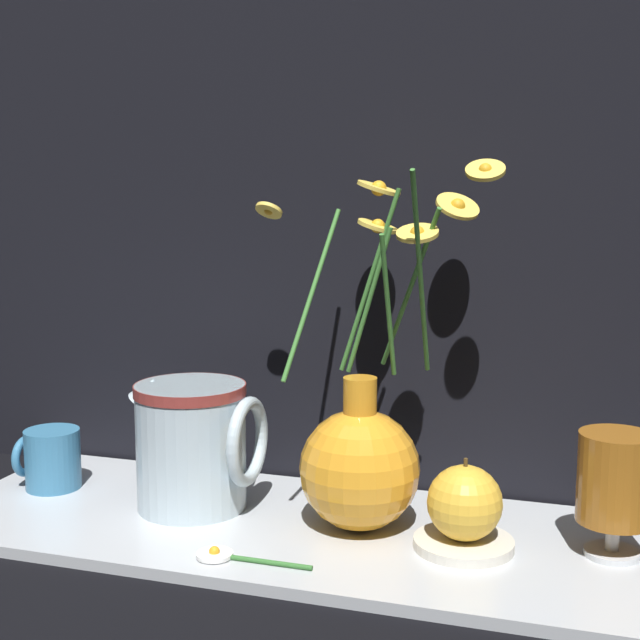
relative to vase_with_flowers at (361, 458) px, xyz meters
name	(u,v)px	position (x,y,z in m)	size (l,w,h in m)	color
ground_plane	(305,536)	(-0.06, -0.01, -0.09)	(6.00, 6.00, 0.00)	black
shelf	(305,531)	(-0.06, -0.01, -0.08)	(0.81, 0.29, 0.01)	#B2B7BC
backdrop_wall	(348,25)	(-0.06, 0.15, 0.46)	(1.31, 0.02, 1.10)	black
vase_with_flowers	(361,458)	(0.00, 0.00, 0.00)	(0.27, 0.17, 0.38)	orange
yellow_mug	(51,459)	(-0.38, 0.01, -0.04)	(0.07, 0.06, 0.07)	teal
ceramic_pitcher	(194,441)	(-0.19, 0.00, 0.00)	(0.15, 0.12, 0.15)	silver
tea_glass	(615,481)	(0.25, 0.00, 0.00)	(0.07, 0.07, 0.12)	silver
saucer_plate	(464,544)	(0.11, -0.02, -0.07)	(0.10, 0.10, 0.01)	silver
orange_fruit	(465,503)	(0.11, -0.02, -0.03)	(0.07, 0.07, 0.08)	gold
loose_daisy	(228,556)	(-0.10, -0.12, -0.07)	(0.12, 0.04, 0.01)	#336B2D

